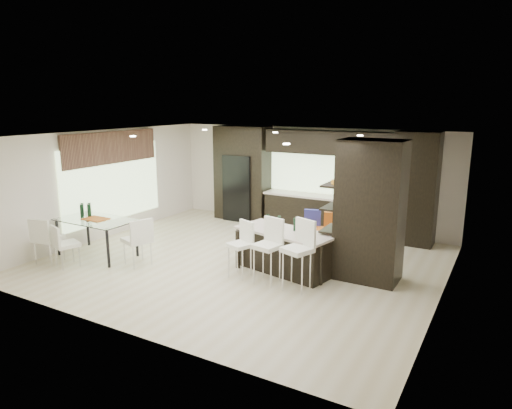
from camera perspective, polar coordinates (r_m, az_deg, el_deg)
The scene contains 22 objects.
ground at distance 9.91m, azimuth -1.73°, elevation -7.17°, with size 8.00×8.00×0.00m, color beige.
back_wall at distance 12.61m, azimuth 6.54°, elevation 3.42°, with size 8.00×0.02×2.70m, color silver.
left_wall at distance 12.08m, azimuth -18.23°, elevation 2.45°, with size 0.02×7.00×2.70m, color silver.
right_wall at distance 8.25m, azimuth 22.70°, elevation -2.48°, with size 0.02×7.00×2.70m, color silver.
ceiling at distance 9.34m, azimuth -1.84°, elevation 8.59°, with size 8.00×7.00×0.02m, color white.
window_left at distance 12.18m, azimuth -17.41°, elevation 2.59°, with size 0.04×3.20×1.90m, color #B2D199.
window_back at distance 12.32m, azimuth 9.06°, elevation 4.07°, with size 3.40×0.04×1.20m, color #B2D199.
stone_accent at distance 12.04m, azimuth -17.60°, elevation 6.80°, with size 0.08×3.00×0.80m, color brown.
ceiling_spots at distance 9.56m, azimuth -1.05°, elevation 8.57°, with size 4.00×3.00×0.02m, color white.
back_cabinetry at distance 12.12m, azimuth 8.09°, elevation 3.00°, with size 6.80×0.68×2.70m, color black.
refrigerator at distance 13.20m, azimuth -1.77°, elevation 2.16°, with size 0.90×0.68×1.90m, color black.
partition_column at distance 8.89m, azimuth 14.08°, elevation -0.82°, with size 1.20×0.80×2.70m, color black.
kitchen_island at distance 9.30m, azimuth 3.61°, elevation -5.81°, with size 2.02×0.87×0.84m, color black.
stool_left at distance 8.97m, azimuth -2.04°, elevation -6.32°, with size 0.40×0.40×0.90m, color white.
stool_mid at distance 8.64m, azimuth 1.40°, elevation -6.67°, with size 0.45×0.45×1.01m, color white.
stool_right at distance 8.36m, azimuth 5.14°, elevation -7.22°, with size 0.47×0.47×1.05m, color white.
bench at distance 10.56m, azimuth 8.24°, elevation -4.48°, with size 1.42×0.54×0.54m, color black.
floor_vase at distance 9.08m, azimuth 11.77°, elevation -5.78°, with size 0.39×0.39×1.06m, color #464B35, non-canonical shape.
dining_table at distance 10.77m, azimuth -19.24°, elevation -3.91°, with size 1.74×0.98×0.84m, color white.
chair_near at distance 10.29m, azimuth -22.56°, elevation -4.97°, with size 0.45×0.45×0.83m, color white.
chair_far at distance 10.69m, azimuth -24.50°, elevation -4.24°, with size 0.50×0.50×0.93m, color white.
chair_end at distance 9.90m, azimuth -14.61°, elevation -4.71°, with size 0.51×0.51×0.95m, color white.
Camera 1 is at (4.86, -7.95, 3.38)m, focal length 32.00 mm.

